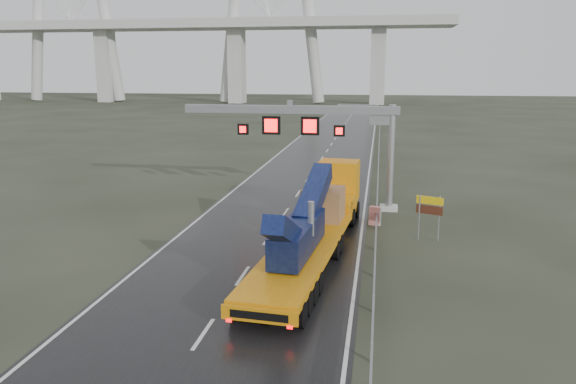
% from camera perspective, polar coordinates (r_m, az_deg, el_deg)
% --- Properties ---
extents(ground, '(400.00, 400.00, 0.00)m').
position_cam_1_polar(ground, '(23.08, -7.06, -11.98)').
color(ground, '#272D1F').
rests_on(ground, ground).
extents(road, '(11.00, 200.00, 0.02)m').
position_cam_1_polar(road, '(61.18, 3.46, 3.42)').
color(road, black).
rests_on(road, ground).
extents(guardrail, '(0.20, 140.00, 1.40)m').
position_cam_1_polar(guardrail, '(50.90, 9.16, 2.26)').
color(guardrail, slate).
rests_on(guardrail, ground).
extents(sign_gantry, '(14.90, 1.20, 7.42)m').
position_cam_1_polar(sign_gantry, '(38.53, 3.31, 6.57)').
color(sign_gantry, '#B8B8B3').
rests_on(sign_gantry, ground).
extents(heavy_haul_truck, '(4.32, 19.09, 4.45)m').
position_cam_1_polar(heavy_haul_truck, '(30.46, 3.16, -2.41)').
color(heavy_haul_truck, orange).
rests_on(heavy_haul_truck, ground).
extents(exit_sign_pair, '(1.43, 0.65, 2.61)m').
position_cam_1_polar(exit_sign_pair, '(32.33, 14.17, -1.72)').
color(exit_sign_pair, gray).
rests_on(exit_sign_pair, ground).
extents(striped_barrier, '(0.76, 0.53, 1.17)m').
position_cam_1_polar(striped_barrier, '(35.28, 8.83, -2.40)').
color(striped_barrier, red).
rests_on(striped_barrier, ground).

